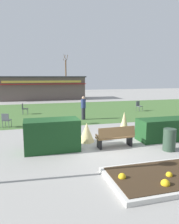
# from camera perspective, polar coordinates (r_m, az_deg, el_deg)

# --- Properties ---
(ground_plane) EXTENTS (80.00, 80.00, 0.00)m
(ground_plane) POSITION_cam_1_polar(r_m,az_deg,el_deg) (9.53, 3.11, -9.66)
(ground_plane) COLOR #999691
(lawn_patch) EXTENTS (36.00, 12.00, 0.01)m
(lawn_patch) POSITION_cam_1_polar(r_m,az_deg,el_deg) (19.64, -6.80, 0.25)
(lawn_patch) COLOR #446B33
(lawn_patch) RESTS_ON ground_plane
(flower_bed) EXTENTS (3.71, 2.13, 0.31)m
(flower_bed) POSITION_cam_1_polar(r_m,az_deg,el_deg) (7.32, 19.74, -15.59)
(flower_bed) COLOR beige
(flower_bed) RESTS_ON ground_plane
(park_bench) EXTENTS (1.72, 0.60, 0.95)m
(park_bench) POSITION_cam_1_polar(r_m,az_deg,el_deg) (9.64, 6.85, -6.48)
(park_bench) COLOR olive
(park_bench) RESTS_ON ground_plane
(hedge_left) EXTENTS (2.27, 1.10, 1.33)m
(hedge_left) POSITION_cam_1_polar(r_m,az_deg,el_deg) (9.28, -9.85, -5.99)
(hedge_left) COLOR #19421E
(hedge_left) RESTS_ON ground_plane
(hedge_right) EXTENTS (2.69, 1.10, 1.06)m
(hedge_right) POSITION_cam_1_polar(r_m,az_deg,el_deg) (11.32, 19.22, -4.31)
(hedge_right) COLOR #19421E
(hedge_right) RESTS_ON ground_plane
(ornamental_grass_behind_left) EXTENTS (0.74, 0.74, 0.92)m
(ornamental_grass_behind_left) POSITION_cam_1_polar(r_m,az_deg,el_deg) (10.38, -0.75, -5.39)
(ornamental_grass_behind_left) COLOR #D1BC7F
(ornamental_grass_behind_left) RESTS_ON ground_plane
(ornamental_grass_behind_right) EXTENTS (0.63, 0.63, 1.31)m
(ornamental_grass_behind_right) POSITION_cam_1_polar(r_m,az_deg,el_deg) (11.35, 9.10, -3.20)
(ornamental_grass_behind_right) COLOR #D1BC7F
(ornamental_grass_behind_right) RESTS_ON ground_plane
(trash_bin) EXTENTS (0.52, 0.52, 0.94)m
(trash_bin) POSITION_cam_1_polar(r_m,az_deg,el_deg) (9.78, 20.28, -6.85)
(trash_bin) COLOR #2D4233
(trash_bin) RESTS_ON ground_plane
(food_kiosk) EXTENTS (11.29, 4.10, 3.11)m
(food_kiosk) POSITION_cam_1_polar(r_m,az_deg,el_deg) (30.07, -12.30, 6.26)
(food_kiosk) COLOR #594C47
(food_kiosk) RESTS_ON ground_plane
(cafe_chair_west) EXTENTS (0.49, 0.49, 0.89)m
(cafe_chair_west) POSITION_cam_1_polar(r_m,az_deg,el_deg) (18.60, -16.88, 1.03)
(cafe_chair_west) COLOR #4C5156
(cafe_chair_west) RESTS_ON ground_plane
(cafe_chair_east) EXTENTS (0.57, 0.57, 0.89)m
(cafe_chair_east) POSITION_cam_1_polar(r_m,az_deg,el_deg) (19.98, 12.81, 1.76)
(cafe_chair_east) COLOR #4C5156
(cafe_chair_east) RESTS_ON ground_plane
(cafe_chair_center) EXTENTS (0.56, 0.56, 0.89)m
(cafe_chair_center) POSITION_cam_1_polar(r_m,az_deg,el_deg) (14.08, -21.11, -1.79)
(cafe_chair_center) COLOR #4C5156
(cafe_chair_center) RESTS_ON ground_plane
(person_strolling) EXTENTS (0.34, 0.34, 1.69)m
(person_strolling) POSITION_cam_1_polar(r_m,az_deg,el_deg) (15.62, -1.62, 1.13)
(person_strolling) COLOR #23232D
(person_strolling) RESTS_ON ground_plane
(parked_car_west_slot) EXTENTS (4.30, 2.25, 1.20)m
(parked_car_west_slot) POSITION_cam_1_polar(r_m,az_deg,el_deg) (37.53, -17.29, 5.23)
(parked_car_west_slot) COLOR black
(parked_car_west_slot) RESTS_ON ground_plane
(tree_right_bg) EXTENTS (0.91, 0.96, 7.31)m
(tree_right_bg) POSITION_cam_1_polar(r_m,az_deg,el_deg) (44.08, -6.25, 9.60)
(tree_right_bg) COLOR brown
(tree_right_bg) RESTS_ON ground_plane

